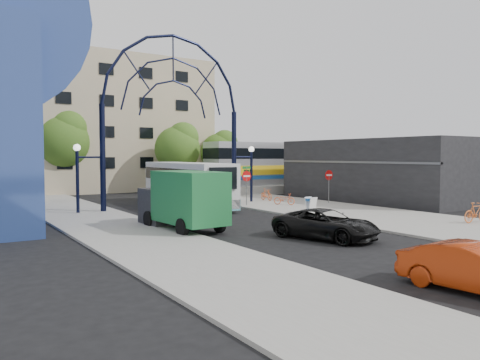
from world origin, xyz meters
TOP-DOWN VIEW (x-y plane):
  - ground at (0.00, 0.00)m, footprint 120.00×120.00m
  - sidewalk_east at (8.00, 4.00)m, footprint 8.00×56.00m
  - plaza_west at (-6.50, 6.00)m, footprint 5.00×50.00m
  - gateway_arch at (0.00, 14.00)m, footprint 13.64×0.44m
  - stop_sign at (4.80, 12.00)m, footprint 0.80×0.07m
  - do_not_enter_sign at (11.00, 10.00)m, footprint 0.76×0.07m
  - street_name_sign at (5.20, 12.60)m, footprint 0.70×0.70m
  - sandwich_board at (5.60, 5.98)m, footprint 0.55×0.61m
  - commercial_block_east at (16.00, 10.00)m, footprint 6.00×16.00m
  - apartment_block at (2.00, 34.97)m, footprint 20.00×12.10m
  - train_platform at (20.00, 22.00)m, footprint 32.00×5.00m
  - train_car at (20.00, 22.00)m, footprint 25.10×3.05m
  - tree_north_a at (6.12, 25.93)m, footprint 4.48×4.48m
  - tree_north_b at (-3.88, 29.93)m, footprint 5.12×5.12m
  - tree_north_c at (12.12, 27.93)m, footprint 4.16×4.16m
  - city_bus at (1.38, 14.72)m, footprint 3.36×11.73m
  - green_truck at (-3.78, 5.04)m, footprint 2.53×5.94m
  - black_suv at (0.41, -0.83)m, footprint 3.47×5.21m
  - red_sedan at (-1.92, -9.02)m, footprint 1.85×4.14m
  - bike_near_a at (7.25, 10.70)m, footprint 1.32×1.63m
  - bike_near_b at (8.03, 13.97)m, footprint 0.52×1.58m
  - bike_far_b at (10.09, -2.10)m, footprint 1.88×0.74m

SIDE VIEW (x-z plane):
  - ground at x=0.00m, z-range 0.00..0.00m
  - sidewalk_east at x=8.00m, z-range 0.00..0.12m
  - plaza_west at x=-6.50m, z-range 0.00..0.12m
  - train_platform at x=20.00m, z-range 0.00..0.80m
  - bike_near_a at x=7.25m, z-range 0.12..0.95m
  - bike_near_b at x=8.03m, z-range 0.12..1.06m
  - red_sedan at x=-1.92m, z-range 0.00..1.32m
  - black_suv at x=0.41m, z-range 0.00..1.33m
  - bike_far_b at x=10.09m, z-range 0.12..1.22m
  - sandwich_board at x=5.60m, z-range 0.25..1.24m
  - green_truck at x=-3.78m, z-range 0.00..2.94m
  - city_bus at x=1.38m, z-range 0.07..3.26m
  - do_not_enter_sign at x=11.00m, z-range 0.74..3.22m
  - stop_sign at x=4.80m, z-range 0.74..3.24m
  - street_name_sign at x=5.20m, z-range 0.73..3.53m
  - commercial_block_east at x=16.00m, z-range 0.00..5.00m
  - train_car at x=20.00m, z-range 0.80..5.00m
  - tree_north_c at x=12.12m, z-range 1.03..7.53m
  - tree_north_a at x=6.12m, z-range 1.11..8.11m
  - tree_north_b at x=-3.88m, z-range 1.27..9.27m
  - apartment_block at x=2.00m, z-range 0.00..14.00m
  - gateway_arch at x=0.00m, z-range 2.51..14.61m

